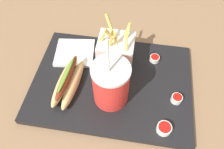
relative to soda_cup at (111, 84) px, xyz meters
The scene contains 9 objects.
ground_plane 0.12m from the soda_cup, 83.80° to the right, with size 2.40×2.40×0.02m, color #8C6B4C.
food_tray 0.10m from the soda_cup, 83.80° to the right, with size 0.48×0.35×0.02m, color black.
soda_cup is the anchor object (origin of this frame).
fries_basket 0.14m from the soda_cup, 86.03° to the right, with size 0.11×0.09×0.17m.
hot_dog_1 0.14m from the soda_cup, ahead, with size 0.07×0.18×0.07m.
ketchup_cup_1 0.21m from the soda_cup, 126.70° to the right, with size 0.03×0.03×0.02m.
ketchup_cup_2 0.18m from the soda_cup, 153.24° to the left, with size 0.04×0.04×0.02m.
ketchup_cup_3 0.20m from the soda_cup, behind, with size 0.03×0.03×0.02m.
napkin_stack 0.22m from the soda_cup, 44.71° to the right, with size 0.13×0.12×0.01m, color white.
Camera 1 is at (-0.06, 0.38, 0.58)m, focal length 35.32 mm.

